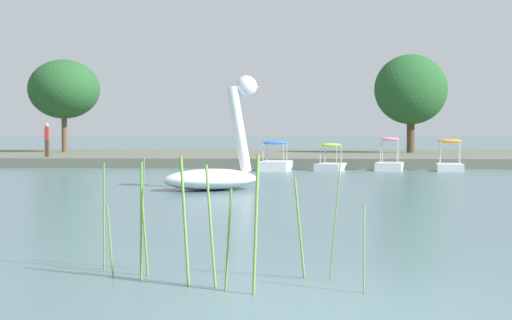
{
  "coord_description": "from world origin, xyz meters",
  "views": [
    {
      "loc": [
        -0.44,
        -7.8,
        1.85
      ],
      "look_at": [
        -1.98,
        21.01,
        0.75
      ],
      "focal_mm": 53.29,
      "sensor_mm": 36.0,
      "label": 1
    }
  ],
  "objects_px": {
    "pedal_boat_pink": "(389,161)",
    "person_on_path": "(47,139)",
    "tree_sapling_by_fence": "(64,89)",
    "pedal_boat_orange": "(450,162)",
    "swan_boat": "(216,167)",
    "pedal_boat_blue": "(275,161)",
    "pedal_boat_lime": "(331,161)",
    "tree_broadleaf_left": "(411,90)"
  },
  "relations": [
    {
      "from": "pedal_boat_pink",
      "to": "person_on_path",
      "type": "height_order",
      "value": "person_on_path"
    },
    {
      "from": "pedal_boat_pink",
      "to": "tree_sapling_by_fence",
      "type": "relative_size",
      "value": 0.37
    },
    {
      "from": "pedal_boat_orange",
      "to": "person_on_path",
      "type": "xyz_separation_m",
      "value": [
        -20.34,
        3.8,
        1.03
      ]
    },
    {
      "from": "swan_boat",
      "to": "pedal_boat_blue",
      "type": "xyz_separation_m",
      "value": [
        1.54,
        11.81,
        -0.27
      ]
    },
    {
      "from": "swan_boat",
      "to": "pedal_boat_orange",
      "type": "relative_size",
      "value": 1.68
    },
    {
      "from": "pedal_boat_lime",
      "to": "person_on_path",
      "type": "height_order",
      "value": "person_on_path"
    },
    {
      "from": "pedal_boat_lime",
      "to": "pedal_boat_orange",
      "type": "relative_size",
      "value": 1.0
    },
    {
      "from": "pedal_boat_lime",
      "to": "person_on_path",
      "type": "bearing_deg",
      "value": 166.64
    },
    {
      "from": "pedal_boat_lime",
      "to": "pedal_boat_orange",
      "type": "height_order",
      "value": "pedal_boat_orange"
    },
    {
      "from": "swan_boat",
      "to": "pedal_boat_blue",
      "type": "height_order",
      "value": "swan_boat"
    },
    {
      "from": "pedal_boat_orange",
      "to": "tree_broadleaf_left",
      "type": "height_order",
      "value": "tree_broadleaf_left"
    },
    {
      "from": "tree_sapling_by_fence",
      "to": "pedal_boat_orange",
      "type": "bearing_deg",
      "value": -30.38
    },
    {
      "from": "swan_boat",
      "to": "person_on_path",
      "type": "bearing_deg",
      "value": 124.17
    },
    {
      "from": "pedal_boat_blue",
      "to": "pedal_boat_orange",
      "type": "distance_m",
      "value": 8.14
    },
    {
      "from": "pedal_boat_orange",
      "to": "tree_broadleaf_left",
      "type": "relative_size",
      "value": 0.35
    },
    {
      "from": "pedal_boat_pink",
      "to": "person_on_path",
      "type": "xyz_separation_m",
      "value": [
        -17.58,
        3.58,
        1.0
      ]
    },
    {
      "from": "pedal_boat_orange",
      "to": "pedal_boat_pink",
      "type": "bearing_deg",
      "value": 175.26
    },
    {
      "from": "pedal_boat_blue",
      "to": "tree_broadleaf_left",
      "type": "height_order",
      "value": "tree_broadleaf_left"
    },
    {
      "from": "pedal_boat_pink",
      "to": "person_on_path",
      "type": "bearing_deg",
      "value": 168.5
    },
    {
      "from": "pedal_boat_blue",
      "to": "swan_boat",
      "type": "bearing_deg",
      "value": -97.41
    },
    {
      "from": "swan_boat",
      "to": "pedal_boat_orange",
      "type": "distance_m",
      "value": 15.34
    },
    {
      "from": "person_on_path",
      "to": "pedal_boat_blue",
      "type": "bearing_deg",
      "value": -17.75
    },
    {
      "from": "pedal_boat_lime",
      "to": "pedal_boat_orange",
      "type": "xyz_separation_m",
      "value": [
        5.52,
        -0.28,
        0.01
      ]
    },
    {
      "from": "swan_boat",
      "to": "person_on_path",
      "type": "xyz_separation_m",
      "value": [
        -10.67,
        15.71,
        0.75
      ]
    },
    {
      "from": "tree_sapling_by_fence",
      "to": "person_on_path",
      "type": "bearing_deg",
      "value": -78.2
    },
    {
      "from": "pedal_boat_lime",
      "to": "tree_sapling_by_fence",
      "type": "height_order",
      "value": "tree_sapling_by_fence"
    },
    {
      "from": "pedal_boat_blue",
      "to": "pedal_boat_lime",
      "type": "distance_m",
      "value": 2.65
    },
    {
      "from": "pedal_boat_orange",
      "to": "tree_sapling_by_fence",
      "type": "xyz_separation_m",
      "value": [
        -22.28,
        13.06,
        4.15
      ]
    },
    {
      "from": "pedal_boat_pink",
      "to": "tree_broadleaf_left",
      "type": "relative_size",
      "value": 0.36
    },
    {
      "from": "pedal_boat_pink",
      "to": "tree_broadleaf_left",
      "type": "xyz_separation_m",
      "value": [
        2.82,
        12.36,
        4.01
      ]
    },
    {
      "from": "pedal_boat_lime",
      "to": "person_on_path",
      "type": "relative_size",
      "value": 1.22
    },
    {
      "from": "tree_broadleaf_left",
      "to": "pedal_boat_pink",
      "type": "bearing_deg",
      "value": -102.86
    },
    {
      "from": "tree_sapling_by_fence",
      "to": "tree_broadleaf_left",
      "type": "bearing_deg",
      "value": -1.22
    },
    {
      "from": "tree_broadleaf_left",
      "to": "pedal_boat_orange",
      "type": "bearing_deg",
      "value": -90.27
    },
    {
      "from": "swan_boat",
      "to": "tree_sapling_by_fence",
      "type": "bearing_deg",
      "value": 116.78
    },
    {
      "from": "pedal_boat_pink",
      "to": "pedal_boat_lime",
      "type": "bearing_deg",
      "value": 178.84
    },
    {
      "from": "swan_boat",
      "to": "pedal_boat_pink",
      "type": "height_order",
      "value": "swan_boat"
    },
    {
      "from": "swan_boat",
      "to": "pedal_boat_blue",
      "type": "bearing_deg",
      "value": 82.59
    },
    {
      "from": "pedal_boat_blue",
      "to": "tree_broadleaf_left",
      "type": "xyz_separation_m",
      "value": [
        8.2,
        12.69,
        4.02
      ]
    },
    {
      "from": "swan_boat",
      "to": "pedal_boat_lime",
      "type": "relative_size",
      "value": 1.68
    },
    {
      "from": "pedal_boat_orange",
      "to": "person_on_path",
      "type": "height_order",
      "value": "person_on_path"
    },
    {
      "from": "swan_boat",
      "to": "pedal_boat_lime",
      "type": "bearing_deg",
      "value": 71.16
    }
  ]
}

